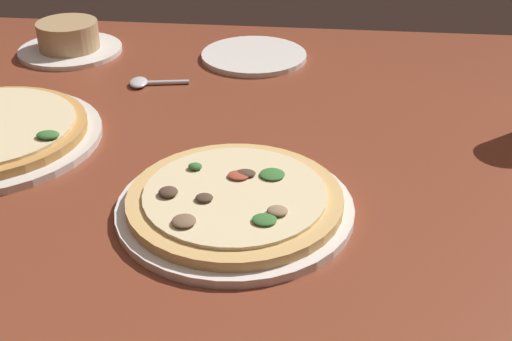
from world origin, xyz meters
TOP-DOWN VIEW (x-y plane):
  - dining_table at (0.00, 0.00)cm, footprint 150.00×110.00cm
  - pizza_main at (-3.74, -8.17)cm, footprint 26.06×26.06cm
  - ramekin_on_saucer at (-38.71, 37.65)cm, footprint 17.63×17.63cm
  - side_plate at (-6.82, 38.24)cm, footprint 17.78×17.78cm
  - spoon at (-22.30, 25.06)cm, footprint 9.43×4.44cm

SIDE VIEW (x-z plane):
  - dining_table at x=0.00cm, z-range 0.00..4.00cm
  - side_plate at x=-6.82cm, z-range 4.00..4.90cm
  - spoon at x=-22.30cm, z-range 3.96..4.96cm
  - pizza_main at x=-3.74cm, z-range 3.55..6.89cm
  - ramekin_on_saucer at x=-38.71cm, z-range 3.49..8.89cm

